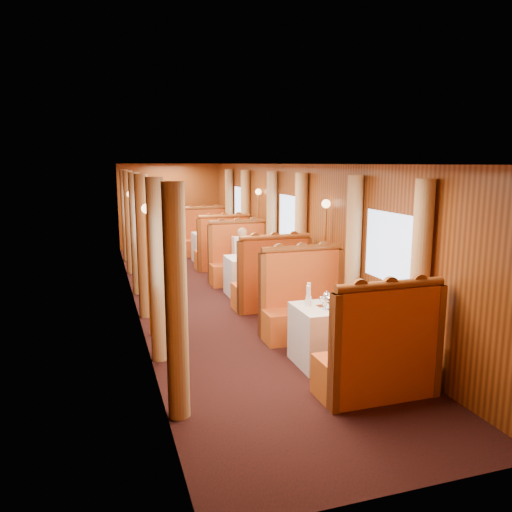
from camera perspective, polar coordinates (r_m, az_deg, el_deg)
name	(u,v)px	position (r m, az deg, el deg)	size (l,w,h in m)	color
floor	(216,298)	(9.53, -4.54, -4.76)	(3.00, 12.00, 0.01)	black
ceiling	(214,164)	(9.19, -4.77, 10.45)	(3.00, 12.00, 0.01)	silver
wall_far	(170,206)	(15.15, -9.79, 5.64)	(3.00, 2.50, 0.01)	brown
wall_near	(402,340)	(3.82, 16.35, -9.24)	(3.00, 2.50, 0.01)	brown
wall_left	(132,236)	(9.07, -13.94, 2.24)	(12.00, 2.50, 0.01)	brown
wall_right	(291,229)	(9.72, 4.01, 3.07)	(12.00, 2.50, 0.01)	brown
doorway_far	(171,215)	(15.15, -9.74, 4.68)	(0.80, 0.04, 2.00)	brown
table_near	(336,334)	(6.50, 9.14, -8.79)	(1.05, 0.72, 0.75)	white
banquette_near_fwd	(379,360)	(5.66, 13.85, -11.46)	(1.30, 0.55, 1.34)	#AE2C13
banquette_near_aft	(305,309)	(7.36, 5.60, -5.99)	(1.30, 0.55, 1.34)	#AE2C13
table_mid	(254,276)	(9.63, -0.22, -2.27)	(1.05, 0.72, 0.75)	white
banquette_mid_fwd	(271,285)	(8.68, 1.78, -3.37)	(1.30, 0.55, 1.34)	#AE2C13
banquette_mid_aft	(240,263)	(10.57, -1.86, -0.84)	(1.30, 0.55, 1.34)	#AE2C13
table_far	(214,247)	(12.95, -4.85, 1.03)	(1.05, 0.72, 0.75)	white
banquette_far_fwd	(223,252)	(11.97, -3.77, 0.49)	(1.30, 0.55, 1.34)	#AE2C13
banquette_far_aft	(206,240)	(13.92, -5.78, 1.88)	(1.30, 0.55, 1.34)	#AE2C13
tea_tray	(332,307)	(6.30, 8.69, -5.76)	(0.34, 0.26, 0.01)	silver
teapot_left	(329,304)	(6.19, 8.33, -5.48)	(0.16, 0.12, 0.13)	silver
teapot_right	(337,303)	(6.27, 9.27, -5.28)	(0.17, 0.12, 0.14)	silver
teapot_back	(326,301)	(6.33, 8.05, -5.08)	(0.17, 0.13, 0.14)	silver
fruit_plate	(365,305)	(6.39, 12.32, -5.54)	(0.22, 0.22, 0.05)	white
cup_inboard	(308,298)	(6.28, 5.97, -4.80)	(0.08, 0.08, 0.26)	white
cup_outboard	(309,295)	(6.43, 6.04, -4.44)	(0.08, 0.08, 0.26)	white
rose_vase_mid	(254,247)	(9.56, -0.18, 1.02)	(0.06, 0.06, 0.36)	silver
rose_vase_far	(215,226)	(12.87, -4.76, 3.46)	(0.06, 0.06, 0.36)	silver
window_left_near	(155,262)	(5.59, -11.45, -0.62)	(1.20, 0.90, 0.01)	#93ADD1
curtain_left_near_a	(176,304)	(4.91, -9.11, -5.39)	(0.22, 0.22, 2.35)	tan
curtain_left_near_b	(157,271)	(6.42, -11.20, -1.69)	(0.22, 0.22, 2.35)	tan
window_right_near	(391,248)	(6.59, 15.14, 0.90)	(1.20, 0.90, 0.01)	#93ADD1
curtain_right_near_a	(420,283)	(5.96, 18.19, -2.97)	(0.22, 0.22, 2.35)	tan
curtain_right_near_b	(353,258)	(7.25, 11.02, -0.28)	(0.22, 0.22, 2.35)	tan
window_left_mid	(133,225)	(9.04, -13.90, 3.50)	(1.20, 0.90, 0.01)	#93ADD1
curtain_left_mid_a	(144,247)	(8.32, -12.73, 1.04)	(0.22, 0.22, 2.35)	tan
curtain_left_mid_b	(136,234)	(9.85, -13.53, 2.47)	(0.22, 0.22, 2.35)	tan
window_right_mid	(290,219)	(9.69, 3.94, 4.24)	(1.20, 0.90, 0.01)	#93ADD1
curtain_right_mid_a	(301,239)	(8.97, 5.12, 1.94)	(0.22, 0.22, 2.35)	tan
curtain_right_mid_b	(272,228)	(10.41, 1.81, 3.18)	(0.22, 0.22, 2.35)	tan
window_left_far	(123,208)	(12.52, -14.99, 5.34)	(1.20, 0.90, 0.01)	#93ADD1
curtain_left_far_a	(130,223)	(11.78, -14.23, 3.72)	(0.22, 0.22, 2.35)	tan
curtain_left_far_b	(126,216)	(13.32, -14.65, 4.46)	(0.22, 0.22, 2.35)	tan
window_right_far	(241,205)	(13.00, -1.74, 5.87)	(1.20, 0.90, 0.01)	#93ADD1
curtain_right_far_a	(245,219)	(12.25, -1.21, 4.29)	(0.22, 0.22, 2.35)	tan
curtain_right_far_b	(229,213)	(13.74, -3.05, 4.97)	(0.22, 0.22, 2.35)	tan
sconce_left_fore	(148,243)	(7.33, -12.28, 1.45)	(0.14, 0.14, 1.95)	#BF8C3F
sconce_right_fore	(325,235)	(8.07, 7.92, 2.42)	(0.14, 0.14, 1.95)	#BF8C3F
sconce_left_aft	(131,218)	(10.79, -14.07, 4.24)	(0.14, 0.14, 1.95)	#BF8C3F
sconce_right_aft	(258,214)	(11.31, 0.28, 4.84)	(0.14, 0.14, 1.95)	#BF8C3F
steward	(167,250)	(9.54, -10.13, 0.62)	(0.65, 0.43, 1.79)	navy
passenger	(243,250)	(10.29, -1.52, 0.65)	(0.40, 0.44, 0.76)	beige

